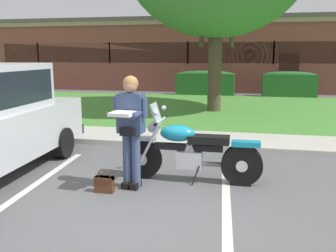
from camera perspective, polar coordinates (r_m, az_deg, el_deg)
The scene contains 12 objects.
ground_plane at distance 5.01m, azimuth -3.64°, elevation -12.71°, with size 140.00×140.00×0.00m, color #565659.
curb_strip at distance 8.10m, azimuth 2.81°, elevation -3.06°, with size 60.00×0.20×0.12m, color #B7B2A8.
concrete_walk at distance 8.92m, azimuth 3.70°, elevation -1.90°, with size 60.00×1.50×0.08m, color #B7B2A8.
grass_lawn at distance 14.02m, azimuth 6.88°, elevation 2.66°, with size 60.00×8.93×0.06m, color #478433.
stall_stripe_0 at distance 5.95m, azimuth -21.35°, elevation -9.54°, with size 0.12×4.40×0.01m, color silver.
stall_stripe_1 at distance 5.03m, azimuth 8.95°, elevation -12.67°, with size 0.12×4.40×0.01m, color silver.
motorcycle at distance 5.93m, azimuth 4.31°, elevation -3.96°, with size 2.24×0.82×1.26m.
rider_person at distance 5.54m, azimuth -5.78°, elevation 0.44°, with size 0.53×0.60×1.70m.
handbag at distance 5.63m, azimuth -9.72°, elevation -8.57°, with size 0.28×0.13×0.36m.
hedge_left at distance 18.79m, azimuth 5.73°, elevation 6.64°, with size 2.87×0.90×1.24m.
hedge_center_left at distance 18.77m, azimuth 18.05°, elevation 6.16°, with size 2.48×0.90×1.24m.
brick_building at distance 24.99m, azimuth 4.81°, elevation 10.86°, with size 26.45×9.47×4.07m.
Camera 1 is at (1.27, -4.42, 2.00)m, focal length 39.81 mm.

